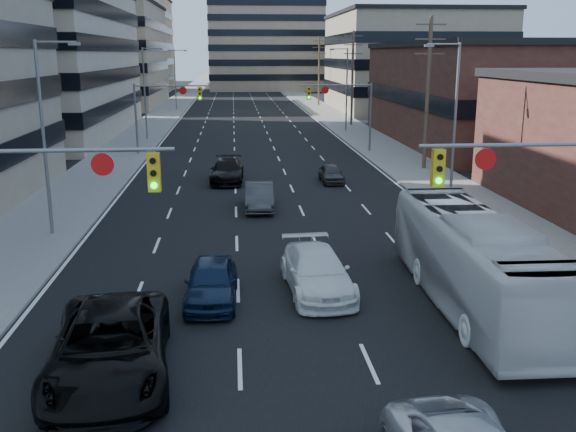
% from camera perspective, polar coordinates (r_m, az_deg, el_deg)
% --- Properties ---
extents(road_surface, '(18.00, 300.00, 0.02)m').
position_cam_1_polar(road_surface, '(140.33, -4.15, 10.77)').
color(road_surface, black).
rests_on(road_surface, ground).
extents(sidewalk_left, '(5.00, 300.00, 0.15)m').
position_cam_1_polar(sidewalk_left, '(140.65, -8.92, 10.67)').
color(sidewalk_left, slate).
rests_on(sidewalk_left, ground).
extents(sidewalk_right, '(5.00, 300.00, 0.15)m').
position_cam_1_polar(sidewalk_right, '(140.95, 0.61, 10.84)').
color(sidewalk_right, slate).
rests_on(sidewalk_right, ground).
extents(office_left_far, '(20.00, 30.00, 16.00)m').
position_cam_1_polar(office_left_far, '(112.28, -16.69, 13.45)').
color(office_left_far, gray).
rests_on(office_left_far, ground).
extents(storefront_right_mid, '(20.00, 30.00, 9.00)m').
position_cam_1_polar(storefront_right_mid, '(65.51, 18.70, 10.09)').
color(storefront_right_mid, '#472119').
rests_on(storefront_right_mid, ground).
extents(office_right_far, '(22.00, 28.00, 14.00)m').
position_cam_1_polar(office_right_far, '(101.68, 10.75, 13.20)').
color(office_right_far, gray).
rests_on(office_right_far, ground).
extents(bg_block_left, '(24.00, 24.00, 20.00)m').
position_cam_1_polar(bg_block_left, '(152.34, -15.21, 14.35)').
color(bg_block_left, '#ADA089').
rests_on(bg_block_left, ground).
extents(bg_block_right, '(22.00, 22.00, 12.00)m').
position_cam_1_polar(bg_block_right, '(144.12, 8.98, 13.11)').
color(bg_block_right, gray).
rests_on(bg_block_right, ground).
extents(signal_near_left, '(6.59, 0.33, 6.00)m').
position_cam_1_polar(signal_near_left, '(19.35, -21.60, 1.08)').
color(signal_near_left, slate).
rests_on(signal_near_left, ground).
extents(signal_near_right, '(6.59, 0.33, 6.00)m').
position_cam_1_polar(signal_near_right, '(20.72, 21.92, 1.87)').
color(signal_near_right, slate).
rests_on(signal_near_right, ground).
extents(signal_far_left, '(6.09, 0.33, 6.00)m').
position_cam_1_polar(signal_far_left, '(55.53, -11.03, 9.74)').
color(signal_far_left, slate).
rests_on(signal_far_left, ground).
extents(signal_far_right, '(6.09, 0.33, 6.00)m').
position_cam_1_polar(signal_far_right, '(56.03, 5.03, 9.99)').
color(signal_far_right, slate).
rests_on(signal_far_right, ground).
extents(utility_pole_block, '(2.20, 0.28, 11.00)m').
position_cam_1_polar(utility_pole_block, '(48.23, 12.31, 10.80)').
color(utility_pole_block, '#4C3D2D').
rests_on(utility_pole_block, ground).
extents(utility_pole_midblock, '(2.20, 0.28, 11.00)m').
position_cam_1_polar(utility_pole_midblock, '(77.40, 5.74, 12.22)').
color(utility_pole_midblock, '#4C3D2D').
rests_on(utility_pole_midblock, ground).
extents(utility_pole_distant, '(2.20, 0.28, 11.00)m').
position_cam_1_polar(utility_pole_distant, '(107.03, 2.77, 12.81)').
color(utility_pole_distant, '#4C3D2D').
rests_on(utility_pole_distant, ground).
extents(streetlight_left_near, '(2.03, 0.22, 9.00)m').
position_cam_1_polar(streetlight_left_near, '(31.43, -20.68, 7.22)').
color(streetlight_left_near, slate).
rests_on(streetlight_left_near, ground).
extents(streetlight_left_mid, '(2.03, 0.22, 9.00)m').
position_cam_1_polar(streetlight_left_mid, '(65.71, -12.50, 10.99)').
color(streetlight_left_mid, slate).
rests_on(streetlight_left_mid, ground).
extents(streetlight_left_far, '(2.03, 0.22, 9.00)m').
position_cam_1_polar(streetlight_left_far, '(100.49, -9.91, 12.12)').
color(streetlight_left_far, slate).
rests_on(streetlight_left_far, ground).
extents(streetlight_right_near, '(2.03, 0.22, 9.00)m').
position_cam_1_polar(streetlight_right_near, '(37.27, 14.41, 8.65)').
color(streetlight_right_near, slate).
rests_on(streetlight_right_near, ground).
extents(streetlight_right_far, '(2.03, 0.22, 9.00)m').
position_cam_1_polar(streetlight_right_far, '(71.20, 5.12, 11.48)').
color(streetlight_right_far, slate).
rests_on(streetlight_right_far, ground).
extents(black_pickup, '(3.63, 6.84, 1.83)m').
position_cam_1_polar(black_pickup, '(17.82, -15.56, -11.14)').
color(black_pickup, black).
rests_on(black_pickup, ground).
extents(white_van, '(2.49, 5.44, 1.54)m').
position_cam_1_polar(white_van, '(23.23, 2.58, -4.94)').
color(white_van, white).
rests_on(white_van, ground).
extents(transit_bus, '(2.86, 11.57, 3.21)m').
position_cam_1_polar(transit_bus, '(22.54, 16.23, -3.89)').
color(transit_bus, silver).
rests_on(transit_bus, ground).
extents(sedan_blue, '(1.87, 4.38, 1.47)m').
position_cam_1_polar(sedan_blue, '(22.45, -6.83, -5.82)').
color(sedan_blue, '#0C1A32').
rests_on(sedan_blue, ground).
extents(sedan_grey_center, '(1.63, 4.44, 1.45)m').
position_cam_1_polar(sedan_grey_center, '(35.55, -2.59, 1.76)').
color(sedan_grey_center, '#333436').
rests_on(sedan_grey_center, ground).
extents(sedan_black_far, '(2.35, 5.31, 1.51)m').
position_cam_1_polar(sedan_black_far, '(43.29, -5.43, 4.00)').
color(sedan_black_far, black).
rests_on(sedan_black_far, ground).
extents(sedan_grey_right, '(1.48, 3.59, 1.22)m').
position_cam_1_polar(sedan_grey_right, '(43.08, 3.87, 3.79)').
color(sedan_grey_right, '#2F2F31').
rests_on(sedan_grey_right, ground).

